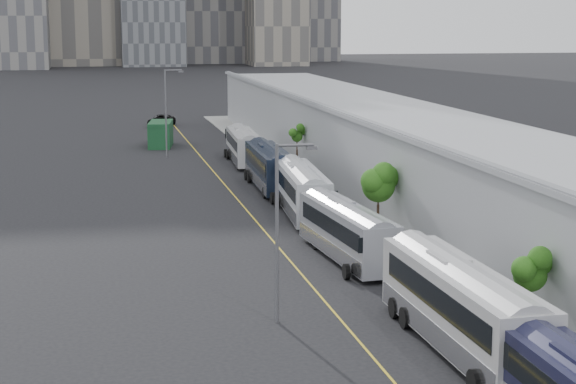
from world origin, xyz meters
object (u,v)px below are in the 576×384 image
object	(u,v)px
street_lamp_far	(167,107)
bus_2	(461,314)
bus_5	(270,171)
shipping_container	(161,134)
bus_4	(302,195)
street_lamp_near	(281,220)
suv	(161,121)
bus_3	(347,237)
bus_6	(243,149)

from	to	relation	value
street_lamp_far	bus_2	bearing A→B (deg)	-83.29
bus_5	shipping_container	distance (m)	31.36
bus_4	street_lamp_near	bearing A→B (deg)	-100.69
bus_5	street_lamp_far	bearing A→B (deg)	110.09
street_lamp_near	shipping_container	bearing A→B (deg)	90.53
bus_2	street_lamp_near	size ratio (longest dim) A/B	1.57
street_lamp_near	suv	xyz separation A→B (m)	(1.10, 89.83, -4.30)
shipping_container	suv	size ratio (longest dim) A/B	1.08
bus_2	suv	xyz separation A→B (m)	(-5.93, 95.56, -0.90)
suv	street_lamp_near	bearing A→B (deg)	-67.60
bus_5	bus_3	bearing A→B (deg)	-88.75
bus_2	bus_5	xyz separation A→B (m)	(-0.47, 43.15, -0.12)
bus_6	street_lamp_far	size ratio (longest dim) A/B	1.28
bus_3	bus_6	xyz separation A→B (m)	(0.31, 41.68, -0.01)
bus_2	suv	world-z (taller)	bus_2
suv	bus_4	bearing A→B (deg)	-61.95
street_lamp_near	street_lamp_far	size ratio (longest dim) A/B	0.93
bus_5	bus_4	bearing A→B (deg)	-87.77
bus_5	street_lamp_far	size ratio (longest dim) A/B	1.37
bus_3	suv	world-z (taller)	bus_3
bus_3	bus_6	world-z (taller)	bus_3
bus_2	bus_5	size ratio (longest dim) A/B	1.07
bus_3	bus_4	bearing A→B (deg)	84.57
bus_3	shipping_container	size ratio (longest dim) A/B	1.96
bus_6	shipping_container	world-z (taller)	bus_6
bus_2	street_lamp_far	xyz separation A→B (m)	(-7.57, 64.29, 3.72)
bus_3	shipping_container	world-z (taller)	bus_3
shipping_container	street_lamp_far	bearing A→B (deg)	-80.49
bus_4	bus_5	size ratio (longest dim) A/B	1.01
bus_4	street_lamp_near	size ratio (longest dim) A/B	1.48
street_lamp_far	suv	size ratio (longest dim) A/B	1.63
bus_2	suv	size ratio (longest dim) A/B	2.38
bus_2	bus_6	world-z (taller)	bus_2
bus_3	shipping_container	xyz separation A→B (m)	(-7.05, 56.67, -0.02)
bus_4	suv	xyz separation A→B (m)	(-5.60, 64.60, -0.79)
bus_2	bus_3	size ratio (longest dim) A/B	1.13
bus_5	suv	xyz separation A→B (m)	(-5.45, 52.41, -0.78)
street_lamp_near	street_lamp_far	distance (m)	58.56
bus_4	street_lamp_far	distance (m)	34.32
bus_4	bus_6	size ratio (longest dim) A/B	1.08
bus_4	bus_5	bearing A→B (deg)	94.88
bus_3	street_lamp_near	size ratio (longest dim) A/B	1.39
bus_3	bus_6	bearing A→B (deg)	85.30
bus_4	bus_6	world-z (taller)	bus_4
bus_3	bus_6	size ratio (longest dim) A/B	1.01
bus_6	street_lamp_near	bearing A→B (deg)	-94.38
bus_5	street_lamp_near	distance (m)	38.15
suv	bus_5	bearing A→B (deg)	-60.96
bus_2	street_lamp_far	world-z (taller)	street_lamp_far
bus_4	street_lamp_near	distance (m)	26.34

